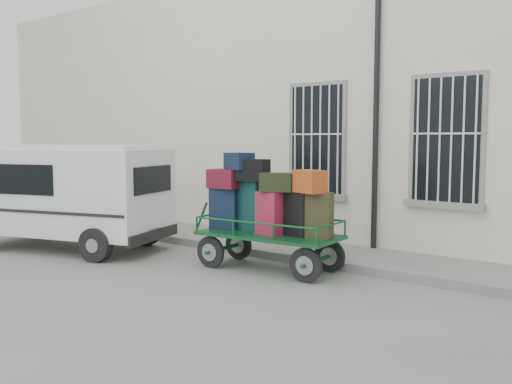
% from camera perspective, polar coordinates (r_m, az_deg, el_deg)
% --- Properties ---
extents(ground, '(80.00, 80.00, 0.00)m').
position_cam_1_polar(ground, '(9.52, -1.64, -8.45)').
color(ground, slate).
rests_on(ground, ground).
extents(building, '(24.00, 5.15, 6.00)m').
position_cam_1_polar(building, '(13.93, 13.18, 8.23)').
color(building, beige).
rests_on(building, ground).
extents(sidewalk, '(24.00, 1.70, 0.15)m').
position_cam_1_polar(sidewalk, '(11.23, 5.62, -5.94)').
color(sidewalk, gray).
rests_on(sidewalk, ground).
extents(luggage_cart, '(2.94, 1.32, 2.02)m').
position_cam_1_polar(luggage_cart, '(9.85, 1.00, -1.76)').
color(luggage_cart, black).
rests_on(luggage_cart, ground).
extents(van, '(4.56, 2.95, 2.14)m').
position_cam_1_polar(van, '(12.34, -18.58, 0.22)').
color(van, white).
rests_on(van, ground).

